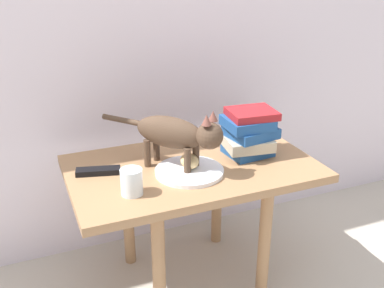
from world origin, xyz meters
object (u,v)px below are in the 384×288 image
Objects in this scene: cat at (177,134)px; book_stack at (249,133)px; side_table at (192,181)px; plate at (189,171)px; tv_remote at (98,171)px; bread_roll at (190,161)px; candle_jar at (132,183)px.

book_stack is (0.29, 0.01, -0.04)m from cat.
book_stack is at bearing -0.26° from side_table.
tv_remote reaches higher than plate.
plate is 0.31m from tv_remote.
bread_roll is 0.31m from tv_remote.
plate is 0.23m from candle_jar.
plate is 2.97× the size of bread_roll.
candle_jar is (-0.22, -0.07, 0.03)m from plate.
side_table is 4.40× the size of book_stack.
plate is 2.79× the size of candle_jar.
tv_remote is at bearing 161.40° from bread_roll.
side_table is 5.82× the size of tv_remote.
tv_remote is at bearing 170.52° from side_table.
side_table is 0.21m from cat.
cat is 0.30m from tv_remote.
side_table is 0.30m from candle_jar.
cat is at bearing 30.02° from candle_jar.
bread_roll is at bearing -4.26° from tv_remote.
tv_remote is at bearing 111.24° from candle_jar.
plate is at bearing -60.74° from cat.
plate is at bearing -114.18° from bread_roll.
side_table is at bearing 4.86° from tv_remote.
cat is at bearing 119.26° from plate.
cat reaches higher than plate.
cat is (-0.06, -0.01, 0.20)m from side_table.
bread_roll is (0.01, 0.01, 0.03)m from plate.
candle_jar is (-0.23, -0.08, -0.00)m from bread_roll.
plate is 0.04m from bread_roll.
tv_remote is (-0.32, 0.05, 0.08)m from side_table.
book_stack is (0.23, -0.00, 0.16)m from side_table.
cat is 4.54× the size of candle_jar.
side_table is 0.28m from book_stack.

